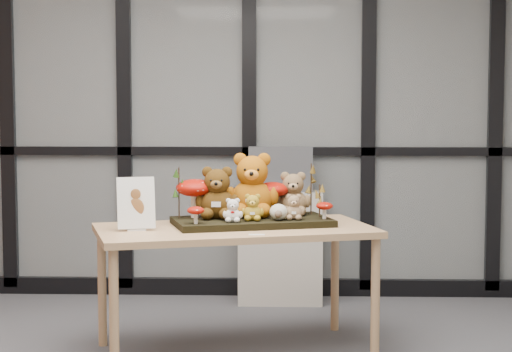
{
  "coord_description": "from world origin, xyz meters",
  "views": [
    {
      "loc": [
        0.73,
        -4.17,
        1.46
      ],
      "look_at": [
        0.55,
        0.92,
        1.01
      ],
      "focal_mm": 65.0,
      "sensor_mm": 36.0,
      "label": 1
    }
  ],
  "objects_px": {
    "display_table": "(235,239)",
    "bear_white_bow": "(233,209)",
    "bear_beige_small": "(294,206)",
    "monitor": "(281,169)",
    "sign_holder": "(136,206)",
    "cabinet": "(280,247)",
    "bear_tan_back": "(293,191)",
    "mushroom_back_left": "(195,196)",
    "diorama_tray": "(252,222)",
    "mushroom_back_right": "(272,197)",
    "mushroom_front_left": "(196,214)",
    "bear_small_yellow": "(253,206)",
    "bear_brown_medium": "(217,190)",
    "bear_pooh_yellow": "(252,181)",
    "mushroom_front_right": "(324,210)",
    "plush_cream_hedgehog": "(279,211)"
  },
  "relations": [
    {
      "from": "display_table",
      "to": "bear_white_bow",
      "type": "distance_m",
      "value": 0.19
    },
    {
      "from": "bear_small_yellow",
      "to": "bear_brown_medium",
      "type": "bearing_deg",
      "value": 140.34
    },
    {
      "from": "bear_beige_small",
      "to": "mushroom_front_left",
      "type": "xyz_separation_m",
      "value": [
        -0.54,
        -0.19,
        -0.03
      ]
    },
    {
      "from": "display_table",
      "to": "mushroom_front_right",
      "type": "xyz_separation_m",
      "value": [
        0.5,
        0.08,
        0.16
      ]
    },
    {
      "from": "mushroom_back_right",
      "to": "display_table",
      "type": "bearing_deg",
      "value": -129.46
    },
    {
      "from": "bear_pooh_yellow",
      "to": "monitor",
      "type": "xyz_separation_m",
      "value": [
        0.16,
        1.12,
        -0.02
      ]
    },
    {
      "from": "bear_small_yellow",
      "to": "monitor",
      "type": "relative_size",
      "value": 0.37
    },
    {
      "from": "display_table",
      "to": "mushroom_front_left",
      "type": "xyz_separation_m",
      "value": [
        -0.21,
        -0.14,
        0.16
      ]
    },
    {
      "from": "diorama_tray",
      "to": "bear_small_yellow",
      "type": "relative_size",
      "value": 5.31
    },
    {
      "from": "bear_pooh_yellow",
      "to": "cabinet",
      "type": "distance_m",
      "value": 1.25
    },
    {
      "from": "diorama_tray",
      "to": "mushroom_back_right",
      "type": "distance_m",
      "value": 0.24
    },
    {
      "from": "display_table",
      "to": "mushroom_back_left",
      "type": "relative_size",
      "value": 6.91
    },
    {
      "from": "bear_pooh_yellow",
      "to": "bear_brown_medium",
      "type": "xyz_separation_m",
      "value": [
        -0.2,
        -0.1,
        -0.04
      ]
    },
    {
      "from": "display_table",
      "to": "mushroom_front_left",
      "type": "relative_size",
      "value": 15.98
    },
    {
      "from": "bear_brown_medium",
      "to": "bear_beige_small",
      "type": "height_order",
      "value": "bear_brown_medium"
    },
    {
      "from": "mushroom_front_right",
      "to": "monitor",
      "type": "distance_m",
      "value": 1.27
    },
    {
      "from": "display_table",
      "to": "bear_white_bow",
      "type": "xyz_separation_m",
      "value": [
        -0.01,
        -0.06,
        0.18
      ]
    },
    {
      "from": "bear_small_yellow",
      "to": "monitor",
      "type": "bearing_deg",
      "value": 67.08
    },
    {
      "from": "display_table",
      "to": "bear_small_yellow",
      "type": "height_order",
      "value": "bear_small_yellow"
    },
    {
      "from": "bear_small_yellow",
      "to": "mushroom_back_right",
      "type": "distance_m",
      "value": 0.27
    },
    {
      "from": "display_table",
      "to": "bear_pooh_yellow",
      "type": "distance_m",
      "value": 0.37
    },
    {
      "from": "bear_tan_back",
      "to": "mushroom_back_left",
      "type": "distance_m",
      "value": 0.58
    },
    {
      "from": "bear_tan_back",
      "to": "mushroom_front_left",
      "type": "distance_m",
      "value": 0.68
    },
    {
      "from": "bear_small_yellow",
      "to": "bear_beige_small",
      "type": "height_order",
      "value": "bear_small_yellow"
    },
    {
      "from": "bear_small_yellow",
      "to": "sign_holder",
      "type": "relative_size",
      "value": 0.57
    },
    {
      "from": "mushroom_front_right",
      "to": "diorama_tray",
      "type": "bearing_deg",
      "value": 179.24
    },
    {
      "from": "bear_beige_small",
      "to": "cabinet",
      "type": "xyz_separation_m",
      "value": [
        -0.09,
        1.25,
        -0.44
      ]
    },
    {
      "from": "diorama_tray",
      "to": "mushroom_front_left",
      "type": "distance_m",
      "value": 0.38
    },
    {
      "from": "mushroom_front_right",
      "to": "cabinet",
      "type": "distance_m",
      "value": 1.31
    },
    {
      "from": "mushroom_back_right",
      "to": "cabinet",
      "type": "distance_m",
      "value": 1.15
    },
    {
      "from": "mushroom_back_left",
      "to": "cabinet",
      "type": "relative_size",
      "value": 0.31
    },
    {
      "from": "bear_white_bow",
      "to": "bear_brown_medium",
      "type": "bearing_deg",
      "value": 106.33
    },
    {
      "from": "sign_holder",
      "to": "bear_pooh_yellow",
      "type": "bearing_deg",
      "value": 13.13
    },
    {
      "from": "sign_holder",
      "to": "cabinet",
      "type": "bearing_deg",
      "value": 46.48
    },
    {
      "from": "bear_tan_back",
      "to": "mushroom_back_right",
      "type": "height_order",
      "value": "bear_tan_back"
    },
    {
      "from": "mushroom_front_left",
      "to": "monitor",
      "type": "bearing_deg",
      "value": 72.78
    },
    {
      "from": "display_table",
      "to": "bear_tan_back",
      "type": "distance_m",
      "value": 0.49
    },
    {
      "from": "bear_tan_back",
      "to": "bear_small_yellow",
      "type": "distance_m",
      "value": 0.35
    },
    {
      "from": "diorama_tray",
      "to": "mushroom_front_left",
      "type": "bearing_deg",
      "value": -159.33
    },
    {
      "from": "diorama_tray",
      "to": "mushroom_back_right",
      "type": "xyz_separation_m",
      "value": [
        0.11,
        0.16,
        0.13
      ]
    },
    {
      "from": "bear_tan_back",
      "to": "mushroom_front_left",
      "type": "bearing_deg",
      "value": -159.11
    },
    {
      "from": "bear_beige_small",
      "to": "monitor",
      "type": "distance_m",
      "value": 1.27
    },
    {
      "from": "bear_tan_back",
      "to": "cabinet",
      "type": "bearing_deg",
      "value": 77.95
    },
    {
      "from": "bear_tan_back",
      "to": "mushroom_front_right",
      "type": "bearing_deg",
      "value": -62.99
    },
    {
      "from": "plush_cream_hedgehog",
      "to": "bear_small_yellow",
      "type": "bearing_deg",
      "value": 171.34
    },
    {
      "from": "diorama_tray",
      "to": "bear_tan_back",
      "type": "distance_m",
      "value": 0.33
    },
    {
      "from": "bear_pooh_yellow",
      "to": "sign_holder",
      "type": "bearing_deg",
      "value": -168.38
    },
    {
      "from": "plush_cream_hedgehog",
      "to": "monitor",
      "type": "bearing_deg",
      "value": 73.39
    },
    {
      "from": "mushroom_front_right",
      "to": "bear_white_bow",
      "type": "bearing_deg",
      "value": -164.47
    },
    {
      "from": "bear_pooh_yellow",
      "to": "bear_small_yellow",
      "type": "bearing_deg",
      "value": -103.49
    }
  ]
}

